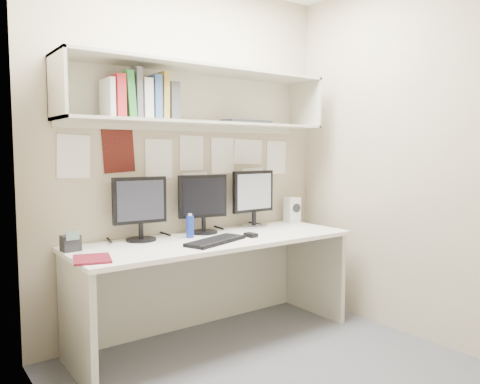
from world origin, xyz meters
TOP-DOWN VIEW (x-y plane):
  - floor at (0.00, 0.00)m, footprint 2.40×2.00m
  - wall_back at (0.00, 1.00)m, footprint 2.40×0.02m
  - wall_front at (0.00, -1.00)m, footprint 2.40×0.02m
  - wall_left at (-1.20, 0.00)m, footprint 0.02×2.00m
  - wall_right at (1.20, 0.00)m, footprint 0.02×2.00m
  - desk at (0.00, 0.65)m, footprint 2.00×0.70m
  - overhead_hutch at (0.00, 0.86)m, footprint 2.00×0.38m
  - pinned_papers at (0.00, 0.99)m, footprint 1.92×0.01m
  - monitor_left at (-0.46, 0.87)m, footprint 0.37×0.20m
  - monitor_center at (0.04, 0.87)m, footprint 0.37×0.20m
  - monitor_right at (0.51, 0.87)m, footprint 0.39×0.21m
  - keyboard at (-0.09, 0.51)m, footprint 0.50×0.32m
  - mouse at (0.22, 0.53)m, footprint 0.06×0.10m
  - speaker at (0.92, 0.86)m, footprint 0.12×0.13m
  - blue_bottle at (-0.13, 0.76)m, footprint 0.05×0.05m
  - maroon_notebook at (-0.91, 0.49)m, footprint 0.25×0.29m
  - desk_phone at (-0.94, 0.80)m, footprint 0.11×0.10m
  - book_stack at (-0.46, 0.82)m, footprint 0.48×0.20m
  - hutch_tray at (0.38, 0.78)m, footprint 0.39×0.16m

SIDE VIEW (x-z plane):
  - floor at x=0.00m, z-range -0.01..0.01m
  - desk at x=0.00m, z-range 0.00..0.73m
  - maroon_notebook at x=-0.91m, z-range 0.73..0.74m
  - keyboard at x=-0.09m, z-range 0.73..0.75m
  - mouse at x=0.22m, z-range 0.73..0.76m
  - desk_phone at x=-0.94m, z-range 0.72..0.84m
  - blue_bottle at x=-0.13m, z-range 0.73..0.89m
  - speaker at x=0.92m, z-range 0.73..0.95m
  - monitor_center at x=0.04m, z-range 0.75..1.18m
  - monitor_left at x=-0.46m, z-range 0.75..1.18m
  - monitor_right at x=0.51m, z-range 0.75..1.20m
  - pinned_papers at x=0.00m, z-range 1.01..1.49m
  - wall_back at x=0.00m, z-range 0.00..2.60m
  - wall_front at x=0.00m, z-range 0.00..2.60m
  - wall_left at x=-1.20m, z-range 0.00..2.60m
  - wall_right at x=1.20m, z-range 0.00..2.60m
  - hutch_tray at x=0.38m, z-range 1.54..1.57m
  - book_stack at x=-0.46m, z-range 1.52..1.84m
  - overhead_hutch at x=0.00m, z-range 1.52..1.92m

